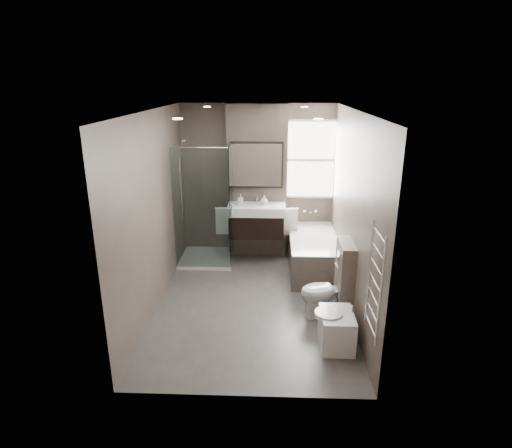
{
  "coord_description": "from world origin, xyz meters",
  "views": [
    {
      "loc": [
        0.25,
        -5.34,
        2.96
      ],
      "look_at": [
        0.04,
        0.15,
        1.1
      ],
      "focal_mm": 30.0,
      "sensor_mm": 36.0,
      "label": 1
    }
  ],
  "objects_px": {
    "bathtub": "(313,252)",
    "bidet": "(336,329)",
    "vanity": "(257,220)",
    "toilet": "(326,291)"
  },
  "relations": [
    {
      "from": "bathtub",
      "to": "toilet",
      "type": "relative_size",
      "value": 2.37
    },
    {
      "from": "bathtub",
      "to": "vanity",
      "type": "bearing_deg",
      "value": 160.63
    },
    {
      "from": "vanity",
      "to": "bidet",
      "type": "xyz_separation_m",
      "value": [
        1.01,
        -2.43,
        -0.52
      ]
    },
    {
      "from": "vanity",
      "to": "bidet",
      "type": "distance_m",
      "value": 2.68
    },
    {
      "from": "bidet",
      "to": "vanity",
      "type": "bearing_deg",
      "value": 112.64
    },
    {
      "from": "vanity",
      "to": "bidet",
      "type": "height_order",
      "value": "vanity"
    },
    {
      "from": "toilet",
      "to": "vanity",
      "type": "bearing_deg",
      "value": -164.49
    },
    {
      "from": "toilet",
      "to": "bidet",
      "type": "relative_size",
      "value": 1.25
    },
    {
      "from": "toilet",
      "to": "bidet",
      "type": "distance_m",
      "value": 0.71
    },
    {
      "from": "bathtub",
      "to": "bidet",
      "type": "relative_size",
      "value": 2.96
    }
  ]
}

